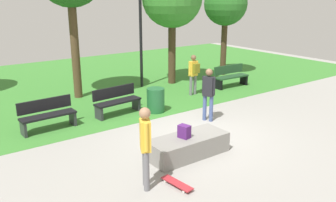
{
  "coord_description": "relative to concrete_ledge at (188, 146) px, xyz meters",
  "views": [
    {
      "loc": [
        -6.18,
        -7.14,
        3.87
      ],
      "look_at": [
        -1.02,
        -0.01,
        1.2
      ],
      "focal_mm": 38.17,
      "sensor_mm": 36.0,
      "label": 1
    }
  ],
  "objects": [
    {
      "name": "ground_plane",
      "position": [
        1.02,
        0.85,
        -0.25
      ],
      "size": [
        28.0,
        28.0,
        0.0
      ],
      "primitive_type": "plane",
      "color": "gray"
    },
    {
      "name": "grass_lawn",
      "position": [
        1.02,
        8.77,
        -0.24
      ],
      "size": [
        26.6,
        12.17,
        0.01
      ],
      "primitive_type": "cube",
      "color": "#387A2D",
      "rests_on": "ground_plane"
    },
    {
      "name": "concrete_ledge",
      "position": [
        0.0,
        0.0,
        0.0
      ],
      "size": [
        2.04,
        0.85,
        0.5
      ],
      "primitive_type": "cube",
      "color": "gray",
      "rests_on": "ground_plane"
    },
    {
      "name": "backpack_on_ledge",
      "position": [
        -0.12,
        0.0,
        0.41
      ],
      "size": [
        0.26,
        0.32,
        0.32
      ],
      "primitive_type": "cube",
      "rotation": [
        0.0,
        0.0,
        1.83
      ],
      "color": "#4C1E66",
      "rests_on": "concrete_ledge"
    },
    {
      "name": "skater_performing_trick",
      "position": [
        -1.67,
        -0.7,
        0.78
      ],
      "size": [
        0.32,
        0.39,
        1.74
      ],
      "color": "slate",
      "rests_on": "ground_plane"
    },
    {
      "name": "skater_watching",
      "position": [
        2.09,
        1.59,
        0.73
      ],
      "size": [
        0.32,
        0.4,
        1.67
      ],
      "color": "#3F5184",
      "rests_on": "ground_plane"
    },
    {
      "name": "skateboard_by_ledge",
      "position": [
        -1.13,
        -1.03,
        -0.18
      ],
      "size": [
        0.29,
        0.82,
        0.08
      ],
      "color": "#A5262D",
      "rests_on": "ground_plane"
    },
    {
      "name": "park_bench_by_oak",
      "position": [
        0.07,
        3.82,
        0.23
      ],
      "size": [
        1.64,
        0.63,
        0.91
      ],
      "color": "black",
      "rests_on": "ground_plane"
    },
    {
      "name": "park_bench_far_right",
      "position": [
        -2.24,
        3.77,
        0.23
      ],
      "size": [
        1.62,
        0.55,
        0.91
      ],
      "color": "black",
      "rests_on": "ground_plane"
    },
    {
      "name": "park_bench_near_path",
      "position": [
        5.75,
        4.21,
        0.23
      ],
      "size": [
        1.61,
        0.52,
        0.91
      ],
      "color": "#1E4223",
      "rests_on": "ground_plane"
    },
    {
      "name": "tree_young_birch",
      "position": [
        7.16,
        6.13,
        3.08
      ],
      "size": [
        2.03,
        2.03,
        4.4
      ],
      "color": "#42301E",
      "rests_on": "grass_lawn"
    },
    {
      "name": "lamp_post",
      "position": [
        2.66,
        6.43,
        2.39
      ],
      "size": [
        0.28,
        0.28,
        4.35
      ],
      "color": "black",
      "rests_on": "ground_plane"
    },
    {
      "name": "trash_bin",
      "position": [
        1.25,
        3.28,
        0.16
      ],
      "size": [
        0.6,
        0.6,
        0.82
      ],
      "primitive_type": "cylinder",
      "color": "#1E592D",
      "rests_on": "ground_plane"
    },
    {
      "name": "pedestrian_with_backpack",
      "position": [
        3.62,
        4.14,
        0.7
      ],
      "size": [
        0.43,
        0.36,
        1.59
      ],
      "color": "slate",
      "rests_on": "ground_plane"
    }
  ]
}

